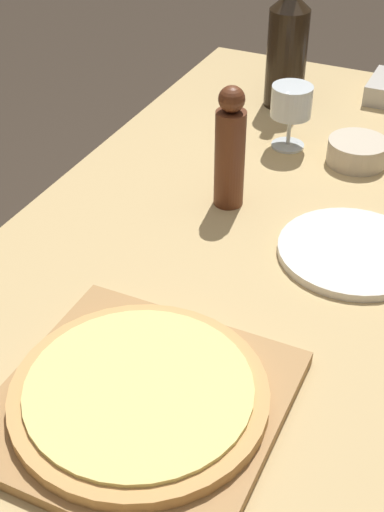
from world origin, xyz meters
TOP-DOWN VIEW (x-y plane):
  - dining_table at (0.00, 0.00)m, footprint 0.73×1.78m
  - cutting_board at (0.05, -0.32)m, footprint 0.34×0.34m
  - pizza at (0.05, -0.32)m, footprint 0.32×0.32m
  - wine_bottle at (-0.09, 0.62)m, footprint 0.09×0.09m
  - pepper_mill at (-0.04, 0.18)m, footprint 0.05×0.05m
  - wine_glass at (-0.01, 0.43)m, footprint 0.08×0.08m
  - small_bowl at (0.13, 0.42)m, footprint 0.12×0.12m
  - dinner_plate at (0.20, 0.12)m, footprint 0.24×0.24m

SIDE VIEW (x-z plane):
  - dining_table at x=0.00m, z-range 0.28..1.04m
  - dinner_plate at x=0.20m, z-range 0.76..0.77m
  - cutting_board at x=0.05m, z-range 0.76..0.78m
  - small_bowl at x=0.13m, z-range 0.76..0.81m
  - pizza at x=0.05m, z-range 0.78..0.80m
  - wine_glass at x=-0.01m, z-range 0.79..0.92m
  - pepper_mill at x=-0.04m, z-range 0.75..0.98m
  - wine_bottle at x=-0.09m, z-range 0.72..1.06m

